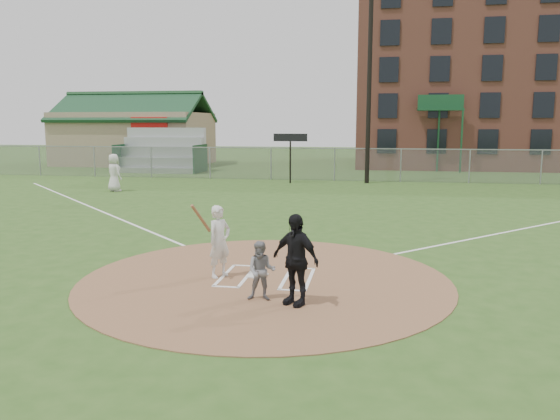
% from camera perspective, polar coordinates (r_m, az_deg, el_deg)
% --- Properties ---
extents(ground, '(140.00, 140.00, 0.00)m').
position_cam_1_polar(ground, '(12.54, -1.56, -7.31)').
color(ground, '#2F511C').
rests_on(ground, ground).
extents(dirt_circle, '(8.40, 8.40, 0.02)m').
position_cam_1_polar(dirt_circle, '(12.54, -1.56, -7.26)').
color(dirt_circle, '#8F6343').
rests_on(dirt_circle, ground).
extents(home_plate, '(0.46, 0.46, 0.03)m').
position_cam_1_polar(home_plate, '(12.75, -2.38, -6.87)').
color(home_plate, silver).
rests_on(home_plate, dirt_circle).
extents(foul_line_first, '(17.04, 17.04, 0.01)m').
position_cam_1_polar(foul_line_first, '(22.11, 27.05, -1.12)').
color(foul_line_first, white).
rests_on(foul_line_first, ground).
extents(foul_line_third, '(17.04, 17.04, 0.01)m').
position_cam_1_polar(foul_line_third, '(23.96, -18.72, 0.11)').
color(foul_line_third, white).
rests_on(foul_line_third, ground).
extents(catcher, '(0.61, 0.50, 1.20)m').
position_cam_1_polar(catcher, '(10.94, -1.96, -6.38)').
color(catcher, gray).
rests_on(catcher, dirt_circle).
extents(umpire, '(1.14, 0.89, 1.80)m').
position_cam_1_polar(umpire, '(10.62, 1.60, -5.18)').
color(umpire, black).
rests_on(umpire, dirt_circle).
extents(ondeck_player, '(1.14, 1.02, 1.95)m').
position_cam_1_polar(ondeck_player, '(29.79, -16.95, 3.75)').
color(ondeck_player, silver).
rests_on(ondeck_player, ground).
extents(batters_boxes, '(2.08, 1.88, 0.01)m').
position_cam_1_polar(batters_boxes, '(12.67, -1.42, -7.01)').
color(batters_boxes, white).
rests_on(batters_boxes, dirt_circle).
extents(batter_at_plate, '(0.79, 1.05, 1.78)m').
position_cam_1_polar(batter_at_plate, '(12.58, -6.36, -3.26)').
color(batter_at_plate, silver).
rests_on(batter_at_plate, dirt_circle).
extents(outfield_fence, '(56.08, 0.08, 2.03)m').
position_cam_1_polar(outfield_fence, '(33.97, 5.73, 4.77)').
color(outfield_fence, slate).
rests_on(outfield_fence, ground).
extents(bleachers, '(6.08, 3.20, 3.20)m').
position_cam_1_polar(bleachers, '(41.03, -12.35, 6.14)').
color(bleachers, '#B7BABF').
rests_on(bleachers, ground).
extents(clubhouse, '(12.20, 8.71, 6.23)m').
position_cam_1_polar(clubhouse, '(49.21, -14.84, 7.44)').
color(clubhouse, tan).
rests_on(clubhouse, ground).
extents(brick_warehouse, '(30.00, 17.17, 15.00)m').
position_cam_1_polar(brick_warehouse, '(51.75, 25.63, 12.59)').
color(brick_warehouse, '#A25746').
rests_on(brick_warehouse, ground).
extents(light_pole, '(1.20, 0.30, 12.22)m').
position_cam_1_polar(light_pole, '(32.94, 9.34, 14.31)').
color(light_pole, black).
rests_on(light_pole, ground).
extents(scoreboard_sign, '(2.00, 0.10, 2.93)m').
position_cam_1_polar(scoreboard_sign, '(32.38, 1.09, 7.03)').
color(scoreboard_sign, black).
rests_on(scoreboard_sign, ground).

